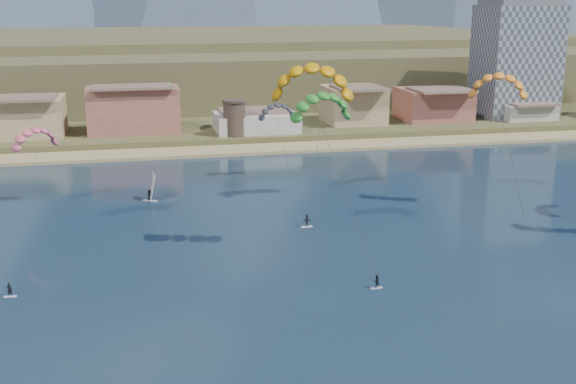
{
  "coord_description": "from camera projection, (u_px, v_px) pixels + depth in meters",
  "views": [
    {
      "loc": [
        -17.81,
        -49.4,
        32.42
      ],
      "look_at": [
        0.0,
        32.0,
        10.0
      ],
      "focal_mm": 43.89,
      "sensor_mm": 36.0,
      "label": 1
    }
  ],
  "objects": [
    {
      "name": "distant_kite_orange",
      "position": [
        499.0,
        81.0,
        109.44
      ],
      "size": [
        10.0,
        7.76,
        23.43
      ],
      "color": "#262626",
      "rests_on": "ground"
    },
    {
      "name": "town",
      "position": [
        37.0,
        112.0,
        163.46
      ],
      "size": [
        400.0,
        24.0,
        12.0
      ],
      "color": "#BDB7AF",
      "rests_on": "ground"
    },
    {
      "name": "windsurfer",
      "position": [
        150.0,
        193.0,
        118.76
      ],
      "size": [
        2.89,
        2.97,
        4.66
      ],
      "color": "silver",
      "rests_on": "ground"
    },
    {
      "name": "distant_kite_dark",
      "position": [
        277.0,
        109.0,
        130.47
      ],
      "size": [
        7.56,
        5.73,
        16.24
      ],
      "color": "#262626",
      "rests_on": "ground"
    },
    {
      "name": "kitesurfer_green",
      "position": [
        321.0,
        103.0,
        114.77
      ],
      "size": [
        12.27,
        16.82,
        21.55
      ],
      "color": "silver",
      "rests_on": "ground"
    },
    {
      "name": "distant_kite_pink",
      "position": [
        35.0,
        134.0,
        111.83
      ],
      "size": [
        8.28,
        7.5,
        15.27
      ],
      "color": "#262626",
      "rests_on": "ground"
    },
    {
      "name": "watchtower",
      "position": [
        234.0,
        117.0,
        165.62
      ],
      "size": [
        5.82,
        5.82,
        8.6
      ],
      "color": "#47382D",
      "rests_on": "ground"
    },
    {
      "name": "kitesurfer_yellow",
      "position": [
        312.0,
        77.0,
        86.98
      ],
      "size": [
        11.56,
        16.04,
        27.3
      ],
      "color": "silver",
      "rests_on": "ground"
    },
    {
      "name": "apartment_tower",
      "position": [
        516.0,
        58.0,
        192.36
      ],
      "size": [
        20.0,
        16.0,
        32.0
      ],
      "color": "gray",
      "rests_on": "ground"
    },
    {
      "name": "foothills",
      "position": [
        235.0,
        64.0,
        280.27
      ],
      "size": [
        940.0,
        210.0,
        18.0
      ],
      "color": "brown",
      "rests_on": "ground"
    },
    {
      "name": "land",
      "position": [
        153.0,
        43.0,
        586.98
      ],
      "size": [
        2200.0,
        900.0,
        4.0
      ],
      "color": "brown",
      "rests_on": "ground"
    },
    {
      "name": "beach",
      "position": [
        218.0,
        151.0,
        158.63
      ],
      "size": [
        2200.0,
        12.0,
        0.9
      ],
      "color": "tan",
      "rests_on": "ground"
    }
  ]
}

